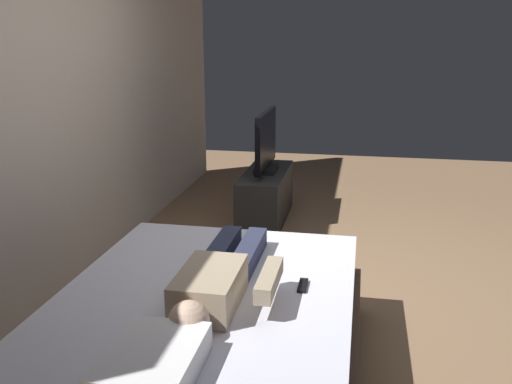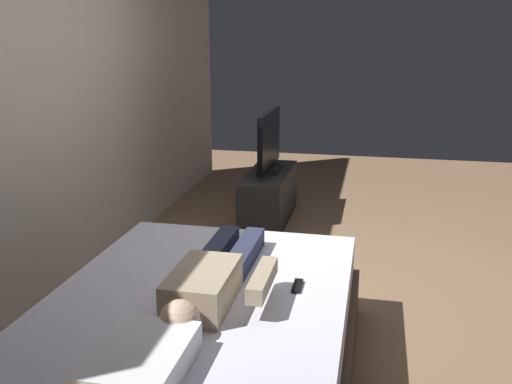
# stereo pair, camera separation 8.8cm
# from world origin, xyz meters

# --- Properties ---
(ground_plane) EXTENTS (10.00, 10.00, 0.00)m
(ground_plane) POSITION_xyz_m (0.00, 0.00, 0.00)
(ground_plane) COLOR #8C6B4C
(back_wall) EXTENTS (6.40, 0.10, 2.80)m
(back_wall) POSITION_xyz_m (0.40, 1.81, 1.40)
(back_wall) COLOR beige
(back_wall) RESTS_ON ground
(bed) EXTENTS (2.06, 1.55, 0.54)m
(bed) POSITION_xyz_m (-1.03, 0.45, 0.26)
(bed) COLOR brown
(bed) RESTS_ON ground
(pillow) EXTENTS (0.48, 0.34, 0.12)m
(pillow) POSITION_xyz_m (-1.75, 0.45, 0.60)
(pillow) COLOR white
(pillow) RESTS_ON bed
(person) EXTENTS (1.26, 0.46, 0.18)m
(person) POSITION_xyz_m (-1.01, 0.38, 0.62)
(person) COLOR tan
(person) RESTS_ON bed
(remote) EXTENTS (0.15, 0.04, 0.02)m
(remote) POSITION_xyz_m (-0.85, -0.02, 0.55)
(remote) COLOR black
(remote) RESTS_ON bed
(tv_stand) EXTENTS (1.10, 0.40, 0.50)m
(tv_stand) POSITION_xyz_m (1.74, 0.62, 0.25)
(tv_stand) COLOR #2D2D2D
(tv_stand) RESTS_ON ground
(tv) EXTENTS (0.88, 0.20, 0.59)m
(tv) POSITION_xyz_m (1.74, 0.62, 0.78)
(tv) COLOR black
(tv) RESTS_ON tv_stand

